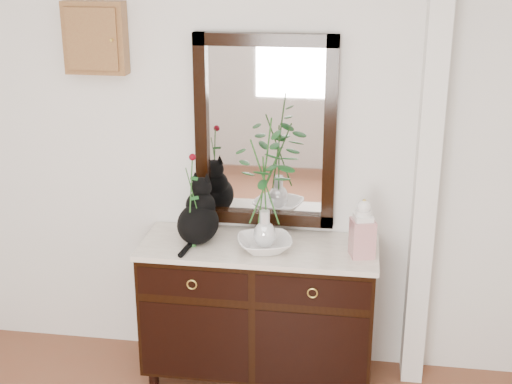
% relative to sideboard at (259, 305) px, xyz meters
% --- Properties ---
extents(wall_back, '(3.60, 0.04, 2.70)m').
position_rel_sideboard_xyz_m(wall_back, '(-0.10, 0.25, 0.88)').
color(wall_back, white).
rests_on(wall_back, ground).
extents(pilaster, '(0.12, 0.20, 2.70)m').
position_rel_sideboard_xyz_m(pilaster, '(0.90, 0.17, 0.88)').
color(pilaster, white).
rests_on(pilaster, ground).
extents(sideboard, '(1.33, 0.52, 0.82)m').
position_rel_sideboard_xyz_m(sideboard, '(0.00, 0.00, 0.00)').
color(sideboard, black).
rests_on(sideboard, ground).
extents(wall_mirror, '(0.80, 0.06, 1.10)m').
position_rel_sideboard_xyz_m(wall_mirror, '(-0.00, 0.24, 0.97)').
color(wall_mirror, black).
rests_on(wall_mirror, wall_back).
extents(key_cabinet, '(0.35, 0.10, 0.40)m').
position_rel_sideboard_xyz_m(key_cabinet, '(-0.95, 0.21, 1.48)').
color(key_cabinet, brown).
rests_on(key_cabinet, wall_back).
extents(cat, '(0.29, 0.35, 0.37)m').
position_rel_sideboard_xyz_m(cat, '(-0.35, 0.00, 0.56)').
color(cat, black).
rests_on(cat, sideboard).
extents(lotus_bowl, '(0.37, 0.37, 0.07)m').
position_rel_sideboard_xyz_m(lotus_bowl, '(0.04, -0.06, 0.41)').
color(lotus_bowl, white).
rests_on(lotus_bowl, sideboard).
extents(vase_branches, '(0.42, 0.42, 0.74)m').
position_rel_sideboard_xyz_m(vase_branches, '(0.04, -0.06, 0.77)').
color(vase_branches, silver).
rests_on(vase_branches, lotus_bowl).
extents(bud_vase_rose, '(0.08, 0.08, 0.55)m').
position_rel_sideboard_xyz_m(bud_vase_rose, '(-0.36, -0.07, 0.65)').
color(bud_vase_rose, '#2A662A').
rests_on(bud_vase_rose, sideboard).
extents(ginger_jar, '(0.15, 0.15, 0.33)m').
position_rel_sideboard_xyz_m(ginger_jar, '(0.57, -0.06, 0.54)').
color(ginger_jar, white).
rests_on(ginger_jar, sideboard).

